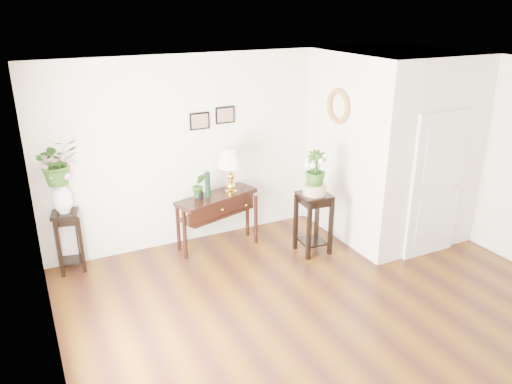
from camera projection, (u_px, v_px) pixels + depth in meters
floor at (340, 318)px, 5.82m from camera, size 6.00×5.50×0.02m
ceiling at (357, 75)px, 4.82m from camera, size 6.00×5.50×0.02m
wall_back at (240, 145)px, 7.62m from camera, size 6.00×0.02×2.80m
wall_left at (47, 271)px, 4.08m from camera, size 0.02×5.50×2.80m
partition at (391, 144)px, 7.68m from camera, size 1.80×1.95×2.80m
door at (436, 186)px, 6.96m from camera, size 0.90×0.05×2.10m
art_print_left at (200, 121)px, 7.17m from camera, size 0.30×0.02×0.25m
art_print_right at (225, 115)px, 7.32m from camera, size 0.30×0.02×0.25m
wall_ornament at (338, 106)px, 7.16m from camera, size 0.07×0.51×0.51m
console_table at (217, 221)px, 7.39m from camera, size 1.31×0.76×0.83m
table_lamp at (231, 170)px, 7.21m from camera, size 0.45×0.45×0.69m
green_vase at (208, 186)px, 7.13m from camera, size 0.09×0.09×0.38m
potted_plant at (199, 186)px, 7.07m from camera, size 0.22×0.19×0.36m
plant_stand_a at (69, 242)px, 6.72m from camera, size 0.40×0.40×0.86m
porcelain_vase at (62, 196)px, 6.49m from camera, size 0.33×0.33×0.44m
lily_arrangement at (57, 161)px, 6.32m from camera, size 0.62×0.57×0.60m
plant_stand_b at (313, 223)px, 7.23m from camera, size 0.47×0.47×0.91m
ceramic_bowl at (315, 189)px, 7.04m from camera, size 0.37×0.37×0.15m
narcissus at (316, 169)px, 6.93m from camera, size 0.36×0.36×0.51m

